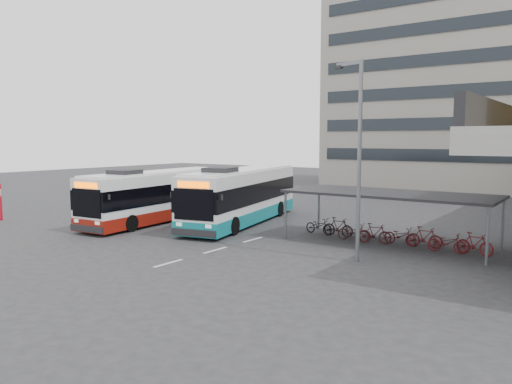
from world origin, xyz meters
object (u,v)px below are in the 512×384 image
Objects in this scene: bus_main at (158,196)px; lamp_post at (357,148)px; bus_teal at (242,196)px; pedestrian at (248,211)px.

bus_main is 1.39× the size of lamp_post.
bus_teal is 6.77× the size of pedestrian.
bus_teal is (4.70, 2.50, 0.09)m from bus_main.
pedestrian is at bearing 168.37° from lamp_post.
bus_teal is 1.34m from pedestrian.
bus_teal is 1.48× the size of lamp_post.
pedestrian is 0.22× the size of lamp_post.
pedestrian is (0.91, -0.64, -0.74)m from bus_teal.
bus_main is at bearing -175.14° from lamp_post.
bus_main is at bearing -164.97° from bus_teal.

